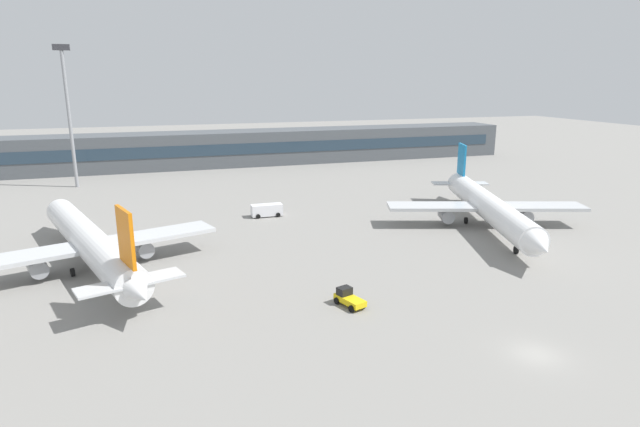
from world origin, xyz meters
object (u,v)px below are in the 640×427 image
at_px(airplane_near, 89,241).
at_px(service_van_white, 267,210).
at_px(baggage_tug_yellow, 348,298).
at_px(airplane_mid, 488,207).
at_px(floodlight_tower_west, 68,108).

xyz_separation_m(airplane_near, service_van_white, (25.93, 17.14, -2.18)).
relative_size(airplane_near, baggage_tug_yellow, 10.93).
distance_m(airplane_mid, service_van_white, 35.86).
bearing_deg(airplane_mid, airplane_near, 179.77).
relative_size(service_van_white, floodlight_tower_west, 0.18).
bearing_deg(airplane_mid, service_van_white, 150.97).
bearing_deg(service_van_white, airplane_mid, -29.03).
height_order(airplane_near, service_van_white, airplane_near).
distance_m(baggage_tug_yellow, service_van_white, 37.74).
height_order(service_van_white, floodlight_tower_west, floodlight_tower_west).
bearing_deg(baggage_tug_yellow, airplane_mid, 33.27).
xyz_separation_m(airplane_near, floodlight_tower_west, (-7.45, 54.12, 13.43)).
xyz_separation_m(airplane_mid, service_van_white, (-31.30, 17.37, -2.23)).
bearing_deg(service_van_white, airplane_near, -146.54).
distance_m(baggage_tug_yellow, floodlight_tower_west, 83.48).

